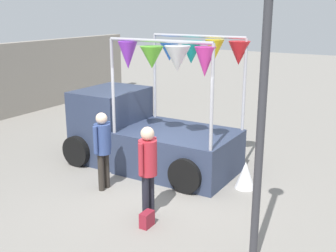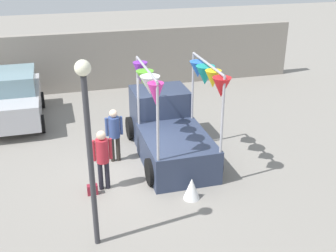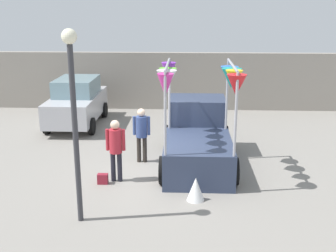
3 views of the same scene
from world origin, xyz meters
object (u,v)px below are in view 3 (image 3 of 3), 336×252
person_vendor (142,130)px  handbag (103,179)px  parked_car (77,102)px  folded_kite_bundle_white (196,189)px  vendor_truck (198,133)px  person_customer (116,145)px  street_lamp (73,102)px

person_vendor → handbag: size_ratio=6.05×
parked_car → folded_kite_bundle_white: 8.12m
handbag → folded_kite_bundle_white: 2.65m
parked_car → person_vendor: bearing=-53.3°
person_vendor → parked_car: bearing=126.7°
vendor_truck → person_customer: 2.76m
street_lamp → handbag: bearing=86.9°
person_vendor → folded_kite_bundle_white: size_ratio=2.82×
person_customer → street_lamp: 2.82m
person_vendor → folded_kite_bundle_white: (1.61, -2.59, -0.72)m
person_customer → person_vendor: size_ratio=1.03×
person_vendor → person_customer: bearing=-109.8°
vendor_truck → parked_car: 6.16m
vendor_truck → person_vendor: 1.71m
person_vendor → folded_kite_bundle_white: 3.13m
person_customer → street_lamp: street_lamp is taller
street_lamp → folded_kite_bundle_white: 3.74m
handbag → street_lamp: size_ratio=0.07×
person_customer → parked_car: bearing=114.1°
person_vendor → folded_kite_bundle_white: person_vendor is taller
person_vendor → vendor_truck: bearing=3.2°
handbag → folded_kite_bundle_white: size_ratio=0.47×
vendor_truck → person_vendor: (-1.70, -0.10, 0.10)m
parked_car → street_lamp: street_lamp is taller
vendor_truck → handbag: size_ratio=14.75×
handbag → street_lamp: (-0.11, -2.01, 2.60)m
street_lamp → parked_car: bearing=104.6°
vendor_truck → parked_car: vendor_truck is taller
person_vendor → handbag: 2.11m
person_vendor → handbag: bearing=-117.6°
parked_car → folded_kite_bundle_white: parked_car is taller
vendor_truck → street_lamp: street_lamp is taller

